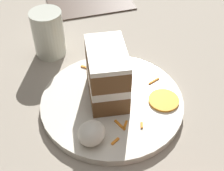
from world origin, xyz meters
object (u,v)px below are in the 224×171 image
(cake_slice, at_px, (107,74))
(orange_garnish, at_px, (164,100))
(menu_card, at_px, (90,2))
(plate, at_px, (112,102))
(drinking_glass, at_px, (47,37))
(cream_dollop, at_px, (92,133))

(cake_slice, bearing_deg, orange_garnish, 161.84)
(orange_garnish, xyz_separation_m, menu_card, (-0.22, -0.36, -0.02))
(plate, xyz_separation_m, drinking_glass, (-0.04, -0.21, 0.04))
(plate, height_order, menu_card, plate)
(drinking_glass, bearing_deg, menu_card, -161.96)
(cream_dollop, xyz_separation_m, menu_card, (-0.37, -0.31, -0.03))
(cream_dollop, relative_size, orange_garnish, 0.83)
(orange_garnish, relative_size, menu_card, 0.25)
(cake_slice, height_order, drinking_glass, cake_slice)
(plate, xyz_separation_m, cake_slice, (-0.01, -0.02, 0.06))
(plate, bearing_deg, cream_dollop, 17.44)
(cream_dollop, height_order, drinking_glass, drinking_glass)
(orange_garnish, distance_m, drinking_glass, 0.29)
(cake_slice, height_order, cream_dollop, cake_slice)
(orange_garnish, bearing_deg, cake_slice, -62.25)
(drinking_glass, bearing_deg, plate, 78.40)
(plate, bearing_deg, cake_slice, -109.44)
(orange_garnish, height_order, menu_card, orange_garnish)
(drinking_glass, bearing_deg, cream_dollop, 59.98)
(cream_dollop, relative_size, menu_card, 0.21)
(cream_dollop, height_order, menu_card, cream_dollop)
(orange_garnish, bearing_deg, menu_card, -121.11)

